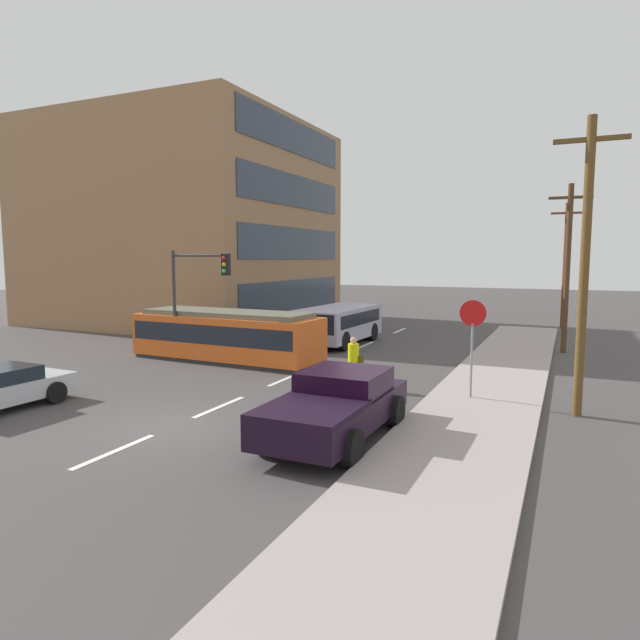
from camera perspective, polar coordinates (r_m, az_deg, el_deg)
ground_plane at (r=23.07m, az=1.08°, el=-4.15°), size 120.00×120.00×0.00m
sidewalk_curb_right at (r=17.47m, az=16.70°, el=-7.64°), size 3.20×36.00×0.14m
lane_stripe_0 at (r=13.28m, az=-20.41°, el=-12.58°), size 0.16×2.40×0.01m
lane_stripe_1 at (r=16.21m, az=-10.31°, el=-8.81°), size 0.16×2.40×0.01m
lane_stripe_2 at (r=19.53m, az=-3.59°, el=-6.09°), size 0.16×2.40×0.01m
lane_stripe_3 at (r=26.96m, az=4.65°, el=-2.62°), size 0.16×2.40×0.01m
lane_stripe_4 at (r=32.61m, az=8.22°, el=-1.09°), size 0.16×2.40×0.01m
corner_building at (r=38.90m, az=-13.54°, el=9.45°), size 16.29×15.14×12.80m
streetcar_tram at (r=23.23m, az=-9.58°, el=-1.50°), size 8.20×2.92×2.06m
city_bus at (r=27.27m, az=1.83°, el=-0.30°), size 2.72×5.76×1.81m
pedestrian_crossing at (r=18.13m, az=3.49°, el=-4.04°), size 0.50×0.36×1.67m
pickup_truck_parked at (r=13.10m, az=1.68°, el=-8.80°), size 2.31×5.02×1.55m
parked_sedan_mid at (r=27.33m, az=-7.32°, el=-1.21°), size 2.05×4.60×1.19m
stop_sign at (r=16.71m, az=15.44°, el=-0.83°), size 0.76×0.07×2.88m
traffic_light_mast at (r=22.56m, az=-12.62°, el=3.63°), size 2.75×0.33×4.53m
utility_pole_near at (r=16.07m, az=25.63°, el=5.31°), size 1.80×0.24×7.84m
utility_pole_mid at (r=26.92m, az=24.15°, el=5.17°), size 1.80×0.24×7.46m
utility_pole_far at (r=36.18m, az=23.94°, el=5.37°), size 1.80×0.24×7.46m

